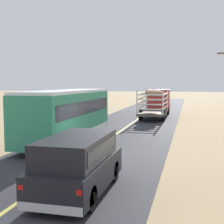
# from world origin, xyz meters

# --- Properties ---
(ground_plane) EXTENTS (240.00, 240.00, 0.00)m
(ground_plane) POSITION_xyz_m (0.00, 0.00, 0.00)
(ground_plane) COLOR tan
(road_surface) EXTENTS (8.00, 120.00, 0.02)m
(road_surface) POSITION_xyz_m (0.00, 0.00, 0.01)
(road_surface) COLOR #2D2D33
(road_surface) RESTS_ON ground
(road_centre_line) EXTENTS (0.16, 117.60, 0.00)m
(road_centre_line) POSITION_xyz_m (0.00, 0.00, 0.02)
(road_centre_line) COLOR #D8CC4C
(road_centre_line) RESTS_ON road_surface
(suv_near) EXTENTS (1.90, 4.62, 1.93)m
(suv_near) POSITION_xyz_m (1.52, -5.52, 1.09)
(suv_near) COLOR black
(suv_near) RESTS_ON road_surface
(livestock_truck) EXTENTS (2.53, 9.70, 3.02)m
(livestock_truck) POSITION_xyz_m (1.55, 19.66, 1.79)
(livestock_truck) COLOR #B2332D
(livestock_truck) RESTS_ON road_surface
(bus) EXTENTS (2.54, 10.00, 3.21)m
(bus) POSITION_xyz_m (-2.30, 3.06, 1.75)
(bus) COLOR #2D8C66
(bus) RESTS_ON road_surface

